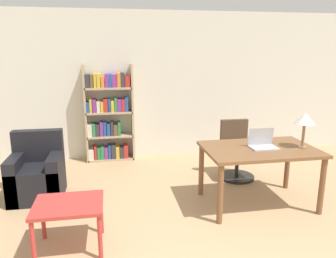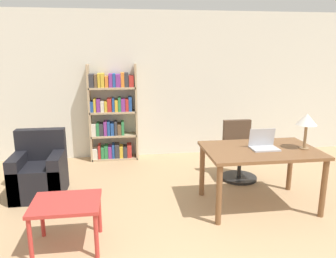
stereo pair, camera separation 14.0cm
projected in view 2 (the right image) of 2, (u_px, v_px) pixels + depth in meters
name	position (u px, v px, depth m)	size (l,w,h in m)	color
wall_back	(162.00, 85.00, 6.18)	(8.00, 0.06, 2.70)	silver
desk	(260.00, 156.00, 4.19)	(1.43, 0.93, 0.78)	brown
laptop	(264.00, 144.00, 4.16)	(0.34, 0.24, 0.25)	#B2B2B7
table_lamp	(307.00, 121.00, 4.08)	(0.25, 0.25, 0.45)	olive
office_chair	(239.00, 154.00, 5.19)	(0.56, 0.56, 0.92)	black
side_table_blue	(66.00, 208.00, 3.33)	(0.68, 0.55, 0.51)	#B2332D
armchair	(40.00, 174.00, 4.58)	(0.68, 0.67, 0.90)	black
bookshelf	(112.00, 116.00, 5.99)	(0.87, 0.28, 1.76)	tan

